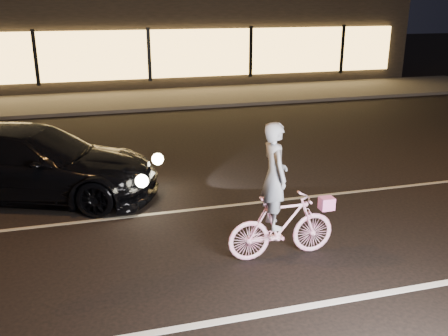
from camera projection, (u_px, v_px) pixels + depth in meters
name	position (u px, v px, depth m)	size (l,w,h in m)	color
ground	(278.00, 252.00, 7.92)	(90.00, 90.00, 0.00)	black
lane_stripe_near	(320.00, 304.00, 6.56)	(60.00, 0.12, 0.01)	silver
lane_stripe_far	(240.00, 204.00, 9.75)	(60.00, 0.10, 0.01)	gray
sidewalk	(157.00, 99.00, 19.76)	(30.00, 4.00, 0.12)	#383533
storefront	(137.00, 35.00, 24.53)	(25.40, 8.42, 4.20)	black
cyclist	(280.00, 211.00, 7.54)	(1.71, 0.59, 2.16)	#FB54A3
sedan	(33.00, 163.00, 9.91)	(5.37, 3.67, 1.44)	black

